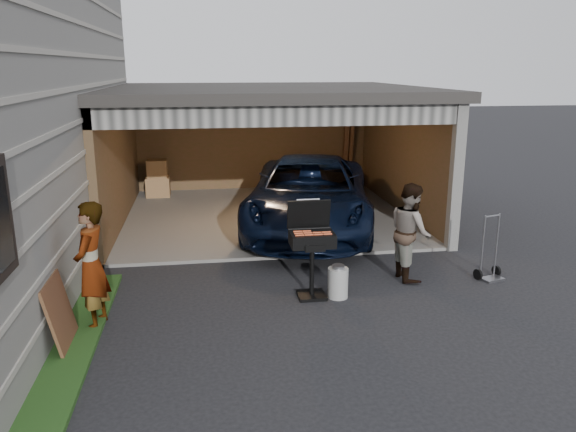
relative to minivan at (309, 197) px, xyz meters
name	(u,v)px	position (x,y,z in m)	size (l,w,h in m)	color
ground	(265,361)	(-1.51, -5.20, -0.72)	(80.00, 80.00, 0.00)	black
groundcover_strip	(38,430)	(-3.76, -6.20, -0.69)	(0.50, 8.00, 0.06)	#193814
garage	(264,133)	(-0.75, 1.59, 1.15)	(6.80, 6.30, 2.90)	#605E59
minivan	(309,197)	(0.00, 0.00, 0.00)	(2.40, 5.20, 1.45)	black
woman	(91,266)	(-3.61, -3.95, 0.12)	(0.62, 0.40, 1.69)	silver
man	(410,231)	(1.09, -2.89, 0.06)	(0.76, 0.59, 1.56)	#43201A
bbq_grill	(312,242)	(-0.61, -3.40, 0.12)	(0.64, 0.56, 1.42)	black
propane_tank	(338,283)	(-0.23, -3.50, -0.50)	(0.30, 0.30, 0.45)	#B1B1AD
plywood_panel	(60,314)	(-3.91, -4.49, -0.28)	(0.04, 0.80, 0.89)	#502C1B
hand_truck	(490,267)	(2.37, -3.14, -0.52)	(0.47, 0.41, 1.06)	slate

